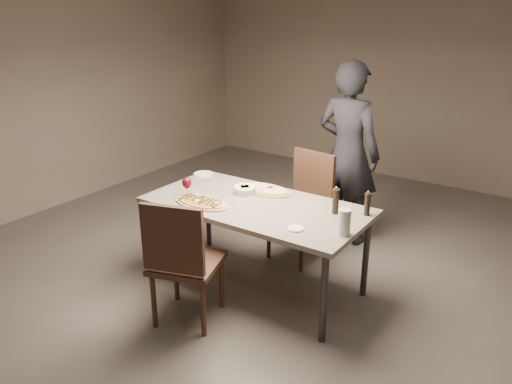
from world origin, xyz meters
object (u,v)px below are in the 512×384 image
Objects in this scene: bread_basket at (245,189)px; chair_far at (305,200)px; dining_table at (256,210)px; zucchini_pizza at (202,202)px; diner at (348,154)px; carafe at (344,222)px; chair_near at (181,257)px; ham_pizza at (265,190)px; pepper_mill_left at (336,201)px.

chair_far is at bearing 65.93° from bread_basket.
zucchini_pizza reaches higher than dining_table.
chair_far is at bearing 78.19° from diner.
carafe reaches higher than zucchini_pizza.
carafe is 0.19× the size of chair_near.
bread_basket is 1.02× the size of carafe.
carafe is at bearing 25.79° from zucchini_pizza.
bread_basket is 0.19× the size of chair_near.
chair_near is (-0.03, -1.04, -0.20)m from ham_pizza.
bread_basket is (-0.11, -0.14, 0.02)m from ham_pizza.
pepper_mill_left is 1.17× the size of carafe.
diner is at bearing 79.69° from ham_pizza.
zucchini_pizza is (-0.36, -0.25, 0.07)m from dining_table.
dining_table is 9.64× the size of carafe.
bread_basket is at bearing -122.39° from ham_pizza.
dining_table is 0.66m from pepper_mill_left.
chair_near is 2.09m from diner.
chair_far reaches higher than carafe.
ham_pizza is 0.27× the size of diner.
ham_pizza is 2.60× the size of bread_basket.
dining_table is 1.81× the size of chair_far.
diner reaches higher than dining_table.
diner is at bearing -97.86° from chair_far.
chair_near is at bearing 91.50° from chair_far.
chair_near is (-0.75, -0.94, -0.29)m from pepper_mill_left.
ham_pizza is 0.52m from chair_far.
chair_far reaches higher than bread_basket.
dining_table is at bearing -33.79° from bread_basket.
carafe is at bearing -17.00° from ham_pizza.
bread_basket is (0.15, 0.39, 0.02)m from zucchini_pizza.
chair_near is 1.51m from chair_far.
zucchini_pizza is 0.60m from chair_near.
pepper_mill_left is 1.17m from diner.
bread_basket is 0.19× the size of chair_far.
ham_pizza is 0.50× the size of chair_far.
dining_table is at bearing 170.88° from carafe.
carafe is (1.19, 0.12, 0.08)m from zucchini_pizza.
bread_basket is 0.69m from chair_far.
dining_table is 0.78m from chair_near.
pepper_mill_left is (0.97, 0.43, 0.09)m from zucchini_pizza.
carafe is 1.18m from chair_near.
chair_far is at bearing 87.50° from zucchini_pizza.
chair_near is 1.00× the size of chair_far.
chair_near is (0.08, -0.90, -0.23)m from bread_basket.
zucchini_pizza is 0.28× the size of diner.
ham_pizza is at bearing 50.62° from bread_basket.
diner reaches higher than pepper_mill_left.
bread_basket is 0.93m from chair_near.
pepper_mill_left is (0.71, -0.10, 0.09)m from ham_pizza.
chair_near is 0.56× the size of diner.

